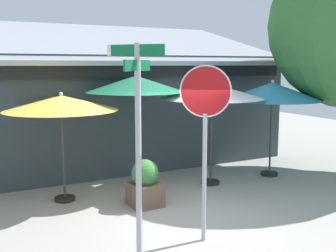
# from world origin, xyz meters

# --- Properties ---
(ground_plane) EXTENTS (28.00, 28.00, 0.10)m
(ground_plane) POSITION_xyz_m (0.00, 0.00, -0.05)
(ground_plane) COLOR #9E9B93
(cafe_building) EXTENTS (9.70, 5.49, 4.31)m
(cafe_building) POSITION_xyz_m (0.63, 5.70, 1.66)
(cafe_building) COLOR #333D42
(cafe_building) RESTS_ON ground
(street_sign_post) EXTENTS (0.66, 0.70, 3.20)m
(street_sign_post) POSITION_xyz_m (-1.44, -0.94, 1.94)
(street_sign_post) COLOR #A8AAB2
(street_sign_post) RESTS_ON ground
(stop_sign) EXTENTS (0.64, 0.54, 2.89)m
(stop_sign) POSITION_xyz_m (-0.29, -0.97, 2.04)
(stop_sign) COLOR #A8AAB2
(stop_sign) RESTS_ON ground
(patio_umbrella_mustard_left) EXTENTS (2.37, 2.37, 2.33)m
(patio_umbrella_mustard_left) POSITION_xyz_m (-1.84, 2.11, 2.09)
(patio_umbrella_mustard_left) COLOR black
(patio_umbrella_mustard_left) RESTS_ON ground
(patio_umbrella_forest_green_center) EXTENTS (2.30, 2.30, 2.71)m
(patio_umbrella_forest_green_center) POSITION_xyz_m (-0.05, 2.36, 2.43)
(patio_umbrella_forest_green_center) COLOR black
(patio_umbrella_forest_green_center) RESTS_ON ground
(patio_umbrella_ivory_right) EXTENTS (2.47, 2.47, 2.53)m
(patio_umbrella_ivory_right) POSITION_xyz_m (1.62, 1.69, 2.26)
(patio_umbrella_ivory_right) COLOR black
(patio_umbrella_ivory_right) RESTS_ON ground
(patio_umbrella_teal_far_right) EXTENTS (2.50, 2.50, 2.51)m
(patio_umbrella_teal_far_right) POSITION_xyz_m (3.43, 1.63, 2.20)
(patio_umbrella_teal_far_right) COLOR black
(patio_umbrella_teal_far_right) RESTS_ON ground
(sidewalk_planter) EXTENTS (0.62, 0.62, 0.98)m
(sidewalk_planter) POSITION_xyz_m (-0.44, 1.02, 0.46)
(sidewalk_planter) COLOR brown
(sidewalk_planter) RESTS_ON ground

